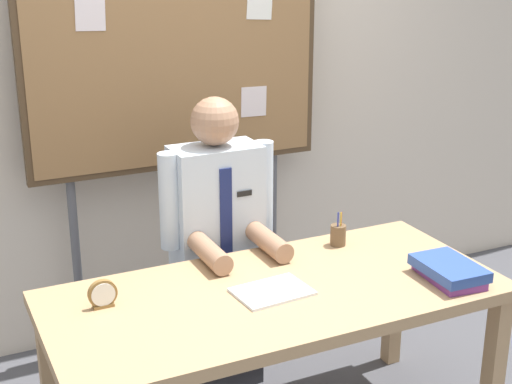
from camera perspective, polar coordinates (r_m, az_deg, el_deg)
back_wall at (r=3.88m, az=-7.13°, el=8.48°), size 6.40×0.08×2.70m
desk at (r=2.97m, az=1.52°, el=-8.92°), size 1.80×0.82×0.73m
person at (r=3.46m, az=-2.95°, el=-4.86°), size 0.55×0.56×1.39m
bulletin_board at (r=3.67m, az=-6.17°, el=10.11°), size 1.51×0.09×2.08m
book_stack at (r=3.10m, az=14.63°, el=-5.90°), size 0.21×0.30×0.07m
open_notebook at (r=2.90m, az=1.25°, el=-7.67°), size 0.30×0.23×0.01m
desk_clock at (r=2.84m, az=-11.72°, el=-7.76°), size 0.11×0.04×0.11m
pen_holder at (r=3.35m, az=6.34°, el=-3.30°), size 0.07×0.07×0.16m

